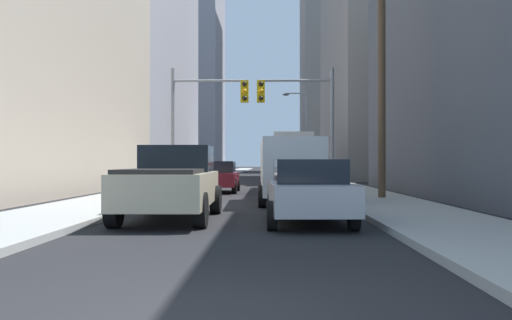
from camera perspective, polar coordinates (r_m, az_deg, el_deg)
sidewalk_left at (r=55.12m, az=-4.42°, el=-1.72°), size 3.03×160.00×0.15m
sidewalk_right at (r=54.98m, az=5.48°, el=-1.72°), size 3.03×160.00×0.15m
city_bus at (r=40.06m, az=3.59°, el=0.40°), size 2.67×11.50×3.40m
pickup_truck_beige at (r=14.14m, az=-8.70°, el=-2.36°), size 2.20×5.45×1.90m
cargo_van_white at (r=19.33m, az=3.55°, el=-0.76°), size 2.16×5.27×2.26m
sedan_silver at (r=13.03m, az=5.47°, el=-3.25°), size 1.96×4.26×1.52m
sedan_maroon at (r=26.84m, az=-3.92°, el=-1.73°), size 1.95×4.20×1.52m
sedan_grey at (r=26.47m, az=3.26°, el=-1.75°), size 1.95×4.22×1.52m
sedan_navy at (r=49.81m, az=2.22°, el=-1.07°), size 1.95×4.22×1.52m
sedan_red at (r=55.30m, az=2.08°, el=-0.99°), size 1.95×4.24×1.52m
traffic_signal_near_left at (r=26.64m, az=-5.25°, el=5.30°), size 3.75×0.44×6.00m
traffic_signal_near_right at (r=26.50m, az=4.52°, el=5.32°), size 3.69×0.44×6.00m
utility_pole_right at (r=21.42m, az=12.91°, el=8.85°), size 2.20×0.28×9.15m
street_lamp_right at (r=46.43m, az=4.85°, el=3.48°), size 2.07×0.32×7.50m
building_left_mid_office at (r=53.76m, az=-17.39°, el=10.39°), size 17.17×29.93×22.80m
building_right_mid_block at (r=56.54m, az=19.83°, el=12.65°), size 23.14×22.27×28.18m
building_right_far_highrise at (r=97.44m, az=12.48°, el=13.96°), size 25.08×18.42×50.86m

